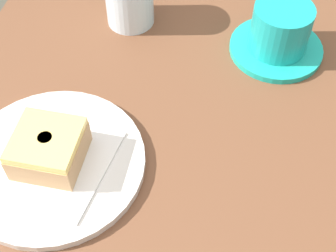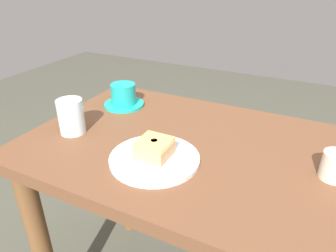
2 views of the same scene
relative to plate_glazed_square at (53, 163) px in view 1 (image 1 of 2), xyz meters
name	(u,v)px [view 1 (image 1 of 2)]	position (x,y,z in m)	size (l,w,h in m)	color
plate_glazed_square	(53,163)	(0.00, 0.00, 0.00)	(0.23, 0.23, 0.01)	silver
napkin_glazed_square	(52,159)	(0.00, 0.00, 0.01)	(0.14, 0.14, 0.00)	white
donut_glazed_square	(48,148)	(0.00, 0.00, 0.03)	(0.08, 0.08, 0.05)	tan
coffee_cup	(279,33)	(-0.27, 0.26, 0.03)	(0.14, 0.14, 0.08)	#1BAC9B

